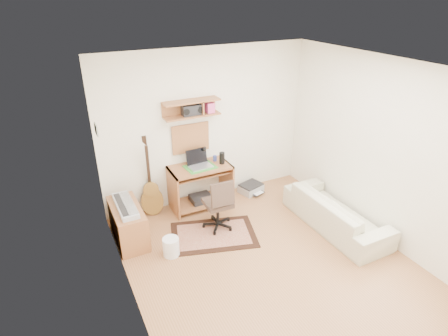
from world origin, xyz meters
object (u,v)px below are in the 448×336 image
sofa (337,207)px  cabinet (128,223)px  task_chair (218,203)px  printer (251,188)px  desk (201,187)px

sofa → cabinet: bearing=69.5°
task_chair → cabinet: (-1.31, 0.31, -0.17)m
printer → sofa: 1.67m
desk → task_chair: size_ratio=1.13×
task_chair → sofa: task_chair is taller
cabinet → task_chair: bearing=-13.4°
desk → task_chair: 0.70m
task_chair → cabinet: task_chair is taller
cabinet → printer: (2.34, 0.42, -0.19)m
task_chair → sofa: bearing=-23.5°
cabinet → desk: bearing=16.0°
task_chair → cabinet: size_ratio=0.98×
cabinet → sofa: 3.16m
desk → printer: bearing=2.5°
printer → cabinet: bearing=174.1°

